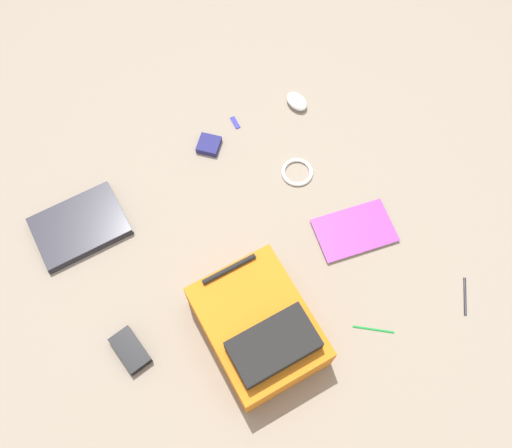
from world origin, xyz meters
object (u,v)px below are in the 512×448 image
object	(u,v)px
cable_coil	(297,172)
power_brick	(130,350)
book_manual	(354,231)
usb_stick	(235,122)
laptop	(80,226)
pen_blue	(465,296)
backpack	(259,328)
earbud_pouch	(209,145)
computer_mouse	(297,101)
pen_black	(374,329)

from	to	relation	value
cable_coil	power_brick	world-z (taller)	power_brick
book_manual	usb_stick	distance (m)	0.63
cable_coil	laptop	bearing A→B (deg)	159.24
pen_blue	usb_stick	bearing A→B (deg)	101.18
usb_stick	cable_coil	bearing A→B (deg)	-80.80
cable_coil	backpack	bearing A→B (deg)	-140.18
book_manual	usb_stick	bearing A→B (deg)	95.81
laptop	cable_coil	distance (m)	0.80
power_brick	earbud_pouch	distance (m)	0.80
cable_coil	pen_blue	world-z (taller)	cable_coil
computer_mouse	pen_black	bearing A→B (deg)	-112.66
cable_coil	earbud_pouch	bearing A→B (deg)	123.76
laptop	usb_stick	distance (m)	0.70
computer_mouse	usb_stick	size ratio (longest dim) A/B	1.73
backpack	pen_blue	size ratio (longest dim) A/B	3.34
cable_coil	usb_stick	xyz separation A→B (m)	(-0.05, 0.32, -0.00)
pen_black	book_manual	bearing A→B (deg)	59.10
pen_blue	usb_stick	distance (m)	1.04
earbud_pouch	usb_stick	distance (m)	0.15
pen_blue	book_manual	bearing A→B (deg)	109.14
backpack	pen_black	size ratio (longest dim) A/B	3.27
book_manual	pen_blue	world-z (taller)	book_manual
cable_coil	pen_black	xyz separation A→B (m)	(-0.17, -0.61, -0.00)
earbud_pouch	laptop	bearing A→B (deg)	-179.37
computer_mouse	power_brick	xyz separation A→B (m)	(-1.03, -0.44, -0.00)
laptop	usb_stick	world-z (taller)	laptop
computer_mouse	cable_coil	world-z (taller)	computer_mouse
power_brick	book_manual	bearing A→B (deg)	-7.51
computer_mouse	backpack	bearing A→B (deg)	-135.86
computer_mouse	pen_black	distance (m)	0.92
earbud_pouch	usb_stick	world-z (taller)	earbud_pouch
pen_blue	backpack	bearing A→B (deg)	153.59
cable_coil	usb_stick	distance (m)	0.32
laptop	earbud_pouch	xyz separation A→B (m)	(0.55, 0.01, -0.00)
book_manual	pen_blue	size ratio (longest dim) A/B	2.36
computer_mouse	pen_blue	xyz separation A→B (m)	(-0.04, -0.95, -0.01)
cable_coil	power_brick	size ratio (longest dim) A/B	0.86
computer_mouse	pen_black	size ratio (longest dim) A/B	0.73
computer_mouse	usb_stick	distance (m)	0.26
laptop	power_brick	distance (m)	0.48
pen_blue	earbud_pouch	world-z (taller)	earbud_pouch
pen_black	usb_stick	bearing A→B (deg)	82.82
backpack	pen_blue	xyz separation A→B (m)	(0.63, -0.31, -0.08)
laptop	power_brick	size ratio (longest dim) A/B	2.47
laptop	computer_mouse	world-z (taller)	computer_mouse
laptop	pen_blue	xyz separation A→B (m)	(0.90, -0.99, -0.01)
laptop	usb_stick	xyz separation A→B (m)	(0.70, 0.03, -0.01)
computer_mouse	power_brick	distance (m)	1.12
cable_coil	earbud_pouch	world-z (taller)	earbud_pouch
pen_blue	cable_coil	bearing A→B (deg)	102.07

